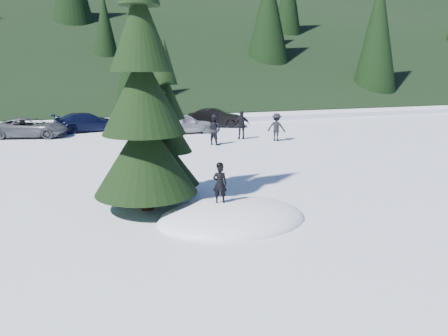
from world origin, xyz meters
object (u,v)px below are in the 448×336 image
object	(u,v)px
spruce_short	(167,136)
adult_2	(276,127)
adult_1	(242,125)
car_2	(31,128)
car_5	(215,118)
child_skier	(220,184)
car_3	(87,122)
adult_0	(214,130)
spruce_tall	(143,104)
car_4	(185,124)

from	to	relation	value
spruce_short	adult_2	size ratio (longest dim) A/B	3.14
adult_1	car_2	bearing A→B (deg)	-10.33
car_5	child_skier	bearing A→B (deg)	-177.45
child_skier	car_3	bearing A→B (deg)	-58.86
child_skier	adult_0	distance (m)	12.90
child_skier	car_2	size ratio (longest dim) A/B	0.25
spruce_tall	adult_1	distance (m)	14.75
spruce_short	car_3	size ratio (longest dim) A/B	1.17
adult_0	adult_2	bearing A→B (deg)	-126.30
adult_1	car_2	world-z (taller)	adult_1
adult_0	car_3	size ratio (longest dim) A/B	0.39
spruce_short	car_4	size ratio (longest dim) A/B	1.35
adult_1	car_5	world-z (taller)	adult_1
child_skier	car_4	distance (m)	17.63
child_skier	car_2	xyz separation A→B (m)	(-6.28, 18.93, -0.41)
adult_1	car_3	xyz separation A→B (m)	(-8.97, 6.95, -0.23)
adult_0	car_3	distance (m)	10.64
adult_2	car_2	xyz separation A→B (m)	(-14.29, 6.74, -0.22)
adult_1	car_3	bearing A→B (deg)	-25.04
spruce_tall	spruce_short	xyz separation A→B (m)	(1.00, 1.40, -1.22)
car_3	car_2	bearing A→B (deg)	101.81
spruce_short	car_2	distance (m)	16.93
spruce_tall	spruce_short	distance (m)	2.11
spruce_tall	car_5	bearing A→B (deg)	64.93
spruce_tall	car_5	xyz separation A→B (m)	(8.53, 18.23, -2.62)
adult_1	car_2	distance (m)	13.65
spruce_tall	car_4	world-z (taller)	spruce_tall
child_skier	adult_1	world-z (taller)	adult_1
adult_0	spruce_short	bearing A→B (deg)	117.10
car_4	car_3	bearing A→B (deg)	62.05
child_skier	adult_0	xyz separation A→B (m)	(3.99, 12.27, -0.17)
child_skier	car_5	world-z (taller)	child_skier
spruce_tall	child_skier	xyz separation A→B (m)	(1.90, -1.55, -2.26)
adult_1	adult_2	world-z (taller)	adult_1
adult_0	car_4	xyz separation A→B (m)	(-0.41, 4.99, -0.21)
adult_0	car_5	world-z (taller)	adult_0
adult_0	car_2	size ratio (longest dim) A/B	0.38
adult_0	car_4	bearing A→B (deg)	-30.47
spruce_short	adult_2	bearing A→B (deg)	46.05
spruce_short	adult_0	xyz separation A→B (m)	(4.89, 9.32, -1.22)
child_skier	adult_2	world-z (taller)	adult_2
spruce_tall	car_4	xyz separation A→B (m)	(5.48, 15.70, -2.64)
child_skier	car_2	world-z (taller)	child_skier
car_4	spruce_short	bearing A→B (deg)	162.27
car_4	car_5	xyz separation A→B (m)	(3.05, 2.53, 0.02)
spruce_short	adult_0	distance (m)	10.60
car_2	car_5	world-z (taller)	car_5
car_2	spruce_tall	bearing A→B (deg)	-150.44
spruce_short	car_5	bearing A→B (deg)	65.90
adult_0	adult_1	distance (m)	2.63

